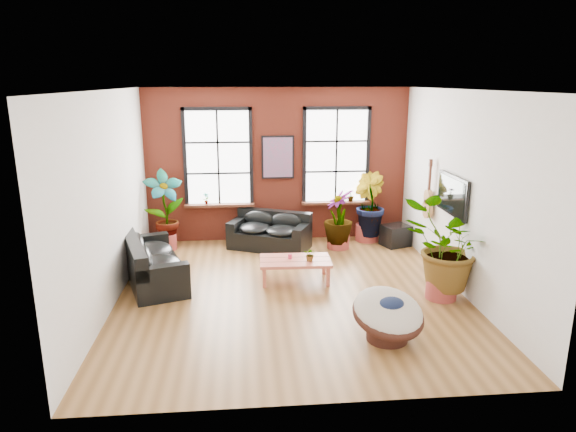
% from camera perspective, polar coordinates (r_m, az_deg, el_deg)
% --- Properties ---
extents(room, '(6.04, 6.54, 3.54)m').
position_cam_1_polar(room, '(8.80, 0.27, 2.37)').
color(room, brown).
rests_on(room, ground).
extents(sofa_back, '(1.94, 1.49, 0.80)m').
position_cam_1_polar(sofa_back, '(11.47, -1.98, -1.79)').
color(sofa_back, black).
rests_on(sofa_back, ground).
extents(sofa_left, '(1.52, 2.32, 0.85)m').
position_cam_1_polar(sofa_left, '(9.86, -15.02, -5.00)').
color(sofa_left, black).
rests_on(sofa_left, ground).
extents(coffee_table, '(1.34, 0.79, 0.51)m').
position_cam_1_polar(coffee_table, '(9.59, 0.80, -5.12)').
color(coffee_table, '#BB5743').
rests_on(coffee_table, ground).
extents(papasan_chair, '(1.30, 1.31, 0.78)m').
position_cam_1_polar(papasan_chair, '(7.63, 11.07, -10.65)').
color(papasan_chair, '#3B1D15').
rests_on(papasan_chair, ground).
extents(poster, '(0.74, 0.06, 0.98)m').
position_cam_1_polar(poster, '(11.74, -1.14, 6.54)').
color(poster, black).
rests_on(poster, room).
extents(tv_wall_unit, '(0.13, 1.86, 1.20)m').
position_cam_1_polar(tv_wall_unit, '(9.97, 17.04, 2.00)').
color(tv_wall_unit, black).
rests_on(tv_wall_unit, room).
extents(media_box, '(0.70, 0.65, 0.48)m').
position_cam_1_polar(media_box, '(11.89, 11.87, -2.13)').
color(media_box, black).
rests_on(media_box, ground).
extents(pot_back_left, '(0.57, 0.57, 0.35)m').
position_cam_1_polar(pot_back_left, '(11.72, -13.42, -2.80)').
color(pot_back_left, '#9C3833').
rests_on(pot_back_left, ground).
extents(pot_back_right, '(0.62, 0.62, 0.39)m').
position_cam_1_polar(pot_back_right, '(12.16, 8.78, -1.81)').
color(pot_back_right, '#9C3833').
rests_on(pot_back_right, ground).
extents(pot_right_wall, '(0.68, 0.68, 0.39)m').
position_cam_1_polar(pot_right_wall, '(9.30, 16.66, -7.63)').
color(pot_right_wall, '#9C3833').
rests_on(pot_right_wall, ground).
extents(pot_mid, '(0.52, 0.52, 0.36)m').
position_cam_1_polar(pot_mid, '(11.55, 5.60, -2.67)').
color(pot_mid, '#9C3833').
rests_on(pot_mid, ground).
extents(floor_plant_back_left, '(1.01, 0.85, 1.63)m').
position_cam_1_polar(floor_plant_back_left, '(11.55, -13.53, 1.00)').
color(floor_plant_back_left, '#325B18').
rests_on(floor_plant_back_left, ground).
extents(floor_plant_back_right, '(0.91, 0.99, 1.47)m').
position_cam_1_polar(floor_plant_back_right, '(11.97, 8.93, 1.34)').
color(floor_plant_back_right, '#325B18').
rests_on(floor_plant_back_right, ground).
extents(floor_plant_right_wall, '(1.58, 1.43, 1.54)m').
position_cam_1_polar(floor_plant_right_wall, '(9.05, 17.18, -3.33)').
color(floor_plant_right_wall, '#325B18').
rests_on(floor_plant_right_wall, ground).
extents(floor_plant_mid, '(0.75, 0.75, 1.16)m').
position_cam_1_polar(floor_plant_mid, '(11.37, 5.63, -0.12)').
color(floor_plant_mid, '#325B18').
rests_on(floor_plant_mid, ground).
extents(table_plant, '(0.28, 0.27, 0.25)m').
position_cam_1_polar(table_plant, '(9.46, 2.51, -4.29)').
color(table_plant, '#325B18').
rests_on(table_plant, coffee_table).
extents(sill_plant_left, '(0.17, 0.17, 0.27)m').
position_cam_1_polar(sill_plant_left, '(11.86, -9.08, 1.94)').
color(sill_plant_left, '#325B18').
rests_on(sill_plant_left, room).
extents(sill_plant_right, '(0.19, 0.19, 0.27)m').
position_cam_1_polar(sill_plant_right, '(12.09, 6.97, 2.27)').
color(sill_plant_right, '#325B18').
rests_on(sill_plant_right, room).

